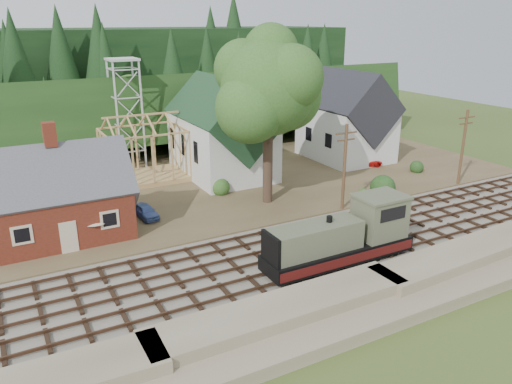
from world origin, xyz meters
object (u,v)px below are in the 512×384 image
locomotive (344,238)px  patio_set (94,220)px  car_blue (146,211)px  car_red (366,162)px

locomotive → patio_set: (-14.71, 11.22, 0.16)m
patio_set → locomotive: bearing=-37.3°
locomotive → patio_set: locomotive is taller
locomotive → car_blue: locomotive is taller
locomotive → car_blue: (-9.90, 14.48, -1.13)m
car_blue → patio_set: 5.95m
locomotive → patio_set: bearing=142.7°
locomotive → car_blue: 17.58m
car_blue → car_red: bearing=-0.2°
car_blue → patio_set: size_ratio=1.56×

